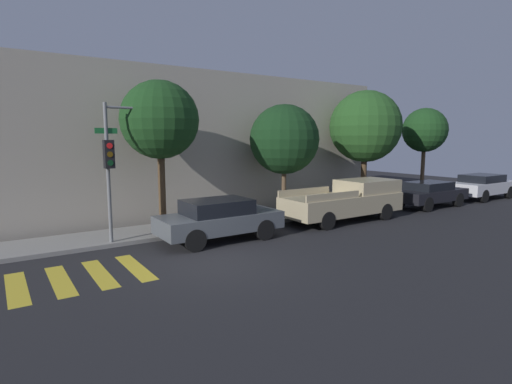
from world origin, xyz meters
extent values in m
plane|color=black|center=(0.00, 0.00, 0.00)|extent=(60.00, 60.00, 0.00)
cube|color=gray|center=(0.00, 4.34, 0.07)|extent=(26.00, 2.28, 0.14)
cube|color=#A89E8E|center=(0.00, 8.88, 3.25)|extent=(26.00, 6.00, 6.50)
cube|color=gold|center=(-4.86, 0.80, 0.00)|extent=(0.45, 2.60, 0.00)
cube|color=gold|center=(-3.91, 0.80, 0.00)|extent=(0.45, 2.60, 0.00)
cube|color=gold|center=(-2.97, 0.80, 0.00)|extent=(0.45, 2.60, 0.00)
cube|color=gold|center=(-2.03, 0.80, 0.00)|extent=(0.45, 2.60, 0.00)
cylinder|color=slate|center=(-2.00, 3.45, 2.34)|extent=(0.12, 0.12, 4.69)
cube|color=black|center=(-2.00, 3.24, 3.05)|extent=(0.30, 0.30, 0.90)
cylinder|color=red|center=(-2.00, 3.08, 3.32)|extent=(0.18, 0.02, 0.18)
cylinder|color=#593D0A|center=(-2.00, 3.08, 3.05)|extent=(0.18, 0.02, 0.18)
cylinder|color=#0C3819|center=(-2.00, 3.08, 2.78)|extent=(0.18, 0.02, 0.18)
cube|color=#19662D|center=(-2.00, 3.45, 3.79)|extent=(0.70, 0.02, 0.18)
cylinder|color=slate|center=(-1.27, 3.45, 4.54)|extent=(1.46, 0.08, 0.08)
sphere|color=#F9E5B2|center=(-0.54, 3.45, 4.44)|extent=(0.36, 0.36, 0.36)
cube|color=#4C5156|center=(1.35, 2.10, 0.66)|extent=(4.31, 1.80, 0.59)
cube|color=black|center=(1.25, 2.10, 1.21)|extent=(2.24, 1.58, 0.49)
cylinder|color=black|center=(2.69, 2.91, 0.37)|extent=(0.73, 0.22, 0.73)
cylinder|color=black|center=(2.69, 1.29, 0.37)|extent=(0.73, 0.22, 0.73)
cylinder|color=black|center=(0.02, 2.91, 0.37)|extent=(0.73, 0.22, 0.73)
cylinder|color=black|center=(0.02, 1.29, 0.37)|extent=(0.73, 0.22, 0.73)
cube|color=tan|center=(7.34, 2.10, 0.76)|extent=(5.61, 1.97, 0.79)
cube|color=tan|center=(8.89, 2.10, 1.43)|extent=(2.53, 1.81, 0.56)
cube|color=tan|center=(5.94, 2.97, 1.29)|extent=(2.81, 0.08, 0.28)
cube|color=tan|center=(5.94, 1.23, 1.29)|extent=(2.81, 0.08, 0.28)
cylinder|color=black|center=(9.08, 3.00, 0.37)|extent=(0.73, 0.22, 0.73)
cylinder|color=black|center=(9.08, 1.20, 0.37)|extent=(0.73, 0.22, 0.73)
cylinder|color=black|center=(5.60, 3.00, 0.37)|extent=(0.73, 0.22, 0.73)
cylinder|color=black|center=(5.60, 1.20, 0.37)|extent=(0.73, 0.22, 0.73)
cube|color=black|center=(13.72, 2.10, 0.64)|extent=(4.37, 1.73, 0.55)
cube|color=black|center=(13.61, 2.10, 1.13)|extent=(2.27, 1.52, 0.41)
cylinder|color=black|center=(15.08, 2.87, 0.37)|extent=(0.73, 0.22, 0.73)
cylinder|color=black|center=(15.08, 1.33, 0.37)|extent=(0.73, 0.22, 0.73)
cylinder|color=black|center=(12.37, 2.87, 0.37)|extent=(0.73, 0.22, 0.73)
cylinder|color=black|center=(12.37, 1.33, 0.37)|extent=(0.73, 0.22, 0.73)
cube|color=silver|center=(19.00, 2.10, 0.69)|extent=(4.64, 1.85, 0.65)
cube|color=black|center=(18.89, 2.10, 1.23)|extent=(2.41, 1.63, 0.43)
cylinder|color=black|center=(20.44, 2.93, 0.37)|extent=(0.73, 0.22, 0.73)
cylinder|color=black|center=(20.44, 1.27, 0.37)|extent=(0.73, 0.22, 0.73)
cylinder|color=black|center=(17.56, 2.93, 0.37)|extent=(0.73, 0.22, 0.73)
cylinder|color=black|center=(17.56, 1.27, 0.37)|extent=(0.73, 0.22, 0.73)
cylinder|color=#4C3823|center=(0.04, 4.12, 1.58)|extent=(0.26, 0.26, 3.15)
sphere|color=#193D19|center=(0.04, 4.12, 4.21)|extent=(2.83, 2.83, 2.83)
cylinder|color=brown|center=(5.72, 4.12, 1.18)|extent=(0.21, 0.21, 2.36)
sphere|color=#143316|center=(5.72, 4.12, 3.51)|extent=(3.07, 3.07, 3.07)
cylinder|color=#4C3823|center=(10.94, 4.12, 1.40)|extent=(0.29, 0.29, 2.79)
sphere|color=#234C1E|center=(10.94, 4.12, 4.16)|extent=(3.64, 3.64, 3.64)
cylinder|color=brown|center=(16.03, 4.12, 1.54)|extent=(0.22, 0.22, 3.08)
sphere|color=#193D19|center=(16.03, 4.12, 4.03)|extent=(2.55, 2.55, 2.55)
camera|label=1|loc=(-5.16, -9.95, 3.54)|focal=28.00mm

